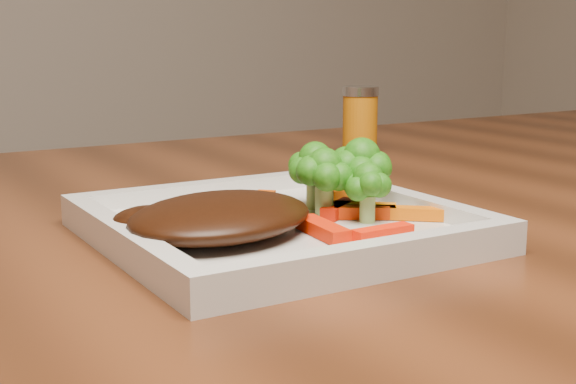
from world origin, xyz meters
TOP-DOWN VIEW (x-y plane):
  - plate at (-0.29, -0.00)m, footprint 0.27×0.27m
  - steak at (-0.34, -0.01)m, footprint 0.18×0.17m
  - broccoli_0 at (-0.23, 0.03)m, footprint 0.07×0.07m
  - broccoli_1 at (-0.20, 0.00)m, footprint 0.08×0.08m
  - broccoli_2 at (-0.22, -0.03)m, footprint 0.05×0.05m
  - broccoli_3 at (-0.24, 0.00)m, footprint 0.06×0.06m
  - carrot_0 at (-0.25, -0.08)m, footprint 0.05×0.01m
  - carrot_1 at (-0.18, -0.05)m, footprint 0.05×0.04m
  - carrot_2 at (-0.28, -0.05)m, footprint 0.02×0.06m
  - carrot_3 at (-0.18, 0.05)m, footprint 0.05×0.02m
  - carrot_4 at (-0.27, 0.06)m, footprint 0.05×0.05m
  - carrot_5 at (-0.21, -0.01)m, footprint 0.05×0.05m
  - carrot_6 at (-0.23, -0.00)m, footprint 0.05×0.04m
  - spice_shaker at (0.02, 0.31)m, footprint 0.05×0.05m
  - carrot_7 at (-0.22, -0.02)m, footprint 0.05×0.04m

SIDE VIEW (x-z plane):
  - plate at x=-0.29m, z-range 0.75..0.76m
  - carrot_0 at x=-0.25m, z-range 0.76..0.77m
  - carrot_1 at x=-0.18m, z-range 0.76..0.77m
  - carrot_2 at x=-0.28m, z-range 0.76..0.77m
  - carrot_3 at x=-0.18m, z-range 0.76..0.77m
  - carrot_4 at x=-0.27m, z-range 0.76..0.77m
  - carrot_5 at x=-0.21m, z-range 0.76..0.77m
  - carrot_6 at x=-0.23m, z-range 0.76..0.77m
  - carrot_7 at x=-0.22m, z-range 0.76..0.77m
  - steak at x=-0.34m, z-range 0.76..0.79m
  - broccoli_2 at x=-0.22m, z-range 0.76..0.82m
  - broccoli_3 at x=-0.24m, z-range 0.76..0.82m
  - broccoli_1 at x=-0.20m, z-range 0.76..0.83m
  - spice_shaker at x=0.02m, z-range 0.75..0.84m
  - broccoli_0 at x=-0.23m, z-range 0.76..0.83m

